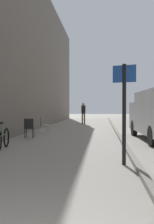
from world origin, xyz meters
name	(u,v)px	position (x,y,z in m)	size (l,w,h in m)	color
ground_plane	(89,135)	(0.00, 12.00, 0.00)	(80.00, 80.00, 0.00)	gray
kerb_strip	(118,134)	(1.58, 12.00, 0.06)	(0.16, 40.00, 0.12)	slate
pedestrian_main_foreground	(83,112)	(-0.87, 20.27, 1.08)	(0.36, 0.26, 1.87)	brown
street_sign_post	(124,105)	(1.28, 5.00, 1.55)	(0.58, 0.20, 2.60)	black
bicycle_leaning	(3,139)	(-2.76, 6.97, 0.38)	(0.29, 1.76, 0.98)	black
cafe_chair_near_window	(43,124)	(-2.58, 12.46, 0.55)	(0.59, 0.59, 0.94)	#B7B2A8
cafe_chair_by_doorway	(29,127)	(-2.75, 10.22, 0.55)	(0.49, 0.49, 0.94)	black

